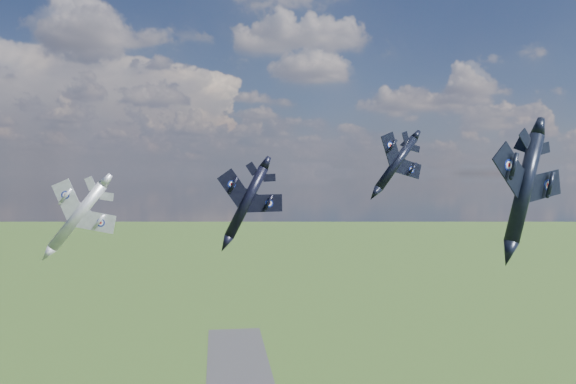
{
  "coord_description": "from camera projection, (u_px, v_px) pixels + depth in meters",
  "views": [
    {
      "loc": [
        -9.5,
        -58.59,
        86.06
      ],
      "look_at": [
        -0.41,
        12.45,
        83.7
      ],
      "focal_mm": 35.0,
      "sensor_mm": 36.0,
      "label": 1
    }
  ],
  "objects": [
    {
      "name": "jet_lead_navy",
      "position": [
        246.0,
        202.0,
        72.29
      ],
      "size": [
        11.1,
        14.45,
        6.99
      ],
      "primitive_type": null,
      "rotation": [
        0.0,
        0.47,
        0.08
      ],
      "color": "black"
    },
    {
      "name": "jet_right_navy",
      "position": [
        524.0,
        188.0,
        45.06
      ],
      "size": [
        13.25,
        15.04,
        5.34
      ],
      "primitive_type": null,
      "rotation": [
        0.0,
        0.33,
        0.38
      ],
      "color": "black"
    },
    {
      "name": "jet_high_navy",
      "position": [
        396.0,
        163.0,
        87.82
      ],
      "size": [
        14.16,
        16.89,
        9.05
      ],
      "primitive_type": null,
      "rotation": [
        0.0,
        0.72,
        0.36
      ],
      "color": "black"
    },
    {
      "name": "jet_left_silver",
      "position": [
        78.0,
        216.0,
        81.47
      ],
      "size": [
        12.67,
        17.17,
        9.85
      ],
      "primitive_type": null,
      "rotation": [
        0.0,
        0.68,
        -0.1
      ],
      "color": "#A7A8B2"
    }
  ]
}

